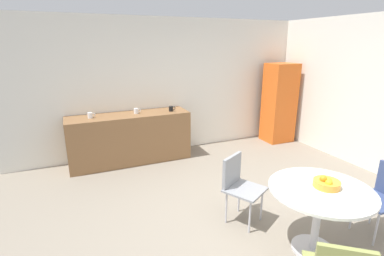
{
  "coord_description": "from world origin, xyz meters",
  "views": [
    {
      "loc": [
        -1.66,
        -2.37,
        2.13
      ],
      "look_at": [
        -0.1,
        1.26,
        0.95
      ],
      "focal_mm": 26.75,
      "sensor_mm": 36.0,
      "label": 1
    }
  ],
  "objects": [
    {
      "name": "mug_green",
      "position": [
        0.05,
        2.59,
        0.95
      ],
      "size": [
        0.13,
        0.08,
        0.09
      ],
      "color": "black",
      "rests_on": "counter_block"
    },
    {
      "name": "counter_block",
      "position": [
        -0.74,
        2.65,
        0.45
      ],
      "size": [
        2.16,
        0.6,
        0.9
      ],
      "primitive_type": "cube",
      "color": "brown",
      "rests_on": "ground_plane"
    },
    {
      "name": "mug_red",
      "position": [
        -1.39,
        2.65,
        0.95
      ],
      "size": [
        0.13,
        0.08,
        0.09
      ],
      "color": "white",
      "rests_on": "counter_block"
    },
    {
      "name": "mug_white",
      "position": [
        -0.59,
        2.66,
        0.95
      ],
      "size": [
        0.13,
        0.08,
        0.09
      ],
      "color": "white",
      "rests_on": "counter_block"
    },
    {
      "name": "fruit_bowl",
      "position": [
        0.61,
        -0.52,
        0.78
      ],
      "size": [
        0.26,
        0.26,
        0.13
      ],
      "color": "gold",
      "rests_on": "round_table"
    },
    {
      "name": "wall_back",
      "position": [
        0.0,
        3.0,
        1.3
      ],
      "size": [
        6.0,
        0.1,
        2.6
      ],
      "primitive_type": "cube",
      "color": "white",
      "rests_on": "ground_plane"
    },
    {
      "name": "locker_cabinet",
      "position": [
        2.55,
        2.55,
        0.86
      ],
      "size": [
        0.6,
        0.5,
        1.72
      ],
      "primitive_type": "cube",
      "color": "orange",
      "rests_on": "ground_plane"
    },
    {
      "name": "ground_plane",
      "position": [
        0.0,
        0.0,
        0.0
      ],
      "size": [
        6.0,
        6.0,
        0.0
      ],
      "primitive_type": "plane",
      "color": "gray"
    },
    {
      "name": "chair_gray",
      "position": [
        0.1,
        0.29,
        0.52
      ],
      "size": [
        0.57,
        0.57,
        0.83
      ],
      "color": "silver",
      "rests_on": "ground_plane"
    },
    {
      "name": "round_table",
      "position": [
        0.55,
        -0.53,
        0.58
      ],
      "size": [
        1.02,
        1.02,
        0.73
      ],
      "color": "silver",
      "rests_on": "ground_plane"
    }
  ]
}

